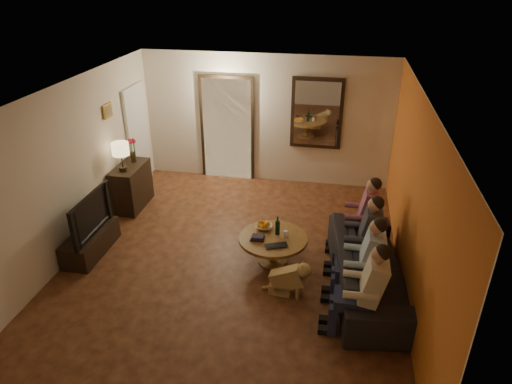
% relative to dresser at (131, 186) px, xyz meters
% --- Properties ---
extents(floor, '(5.00, 6.00, 0.01)m').
position_rel_dresser_xyz_m(floor, '(2.25, -1.36, -0.41)').
color(floor, '#3A1C0F').
rests_on(floor, ground).
extents(ceiling, '(5.00, 6.00, 0.01)m').
position_rel_dresser_xyz_m(ceiling, '(2.25, -1.36, 2.19)').
color(ceiling, white).
rests_on(ceiling, back_wall).
extents(back_wall, '(5.00, 0.02, 2.60)m').
position_rel_dresser_xyz_m(back_wall, '(2.25, 1.64, 0.89)').
color(back_wall, beige).
rests_on(back_wall, floor).
extents(front_wall, '(5.00, 0.02, 2.60)m').
position_rel_dresser_xyz_m(front_wall, '(2.25, -4.36, 0.89)').
color(front_wall, beige).
rests_on(front_wall, floor).
extents(left_wall, '(0.02, 6.00, 2.60)m').
position_rel_dresser_xyz_m(left_wall, '(-0.25, -1.36, 0.89)').
color(left_wall, beige).
rests_on(left_wall, floor).
extents(right_wall, '(0.02, 6.00, 2.60)m').
position_rel_dresser_xyz_m(right_wall, '(4.75, -1.36, 0.89)').
color(right_wall, beige).
rests_on(right_wall, floor).
extents(orange_accent, '(0.01, 6.00, 2.60)m').
position_rel_dresser_xyz_m(orange_accent, '(4.74, -1.36, 0.89)').
color(orange_accent, '#E05D26').
rests_on(orange_accent, right_wall).
extents(kitchen_doorway, '(1.00, 0.06, 2.10)m').
position_rel_dresser_xyz_m(kitchen_doorway, '(1.45, 1.62, 0.64)').
color(kitchen_doorway, '#FFE0A5').
rests_on(kitchen_doorway, floor).
extents(door_trim, '(1.12, 0.04, 2.22)m').
position_rel_dresser_xyz_m(door_trim, '(1.45, 1.61, 0.64)').
color(door_trim, black).
rests_on(door_trim, floor).
extents(fridge_glimpse, '(0.45, 0.03, 1.70)m').
position_rel_dresser_xyz_m(fridge_glimpse, '(1.70, 1.62, 0.49)').
color(fridge_glimpse, silver).
rests_on(fridge_glimpse, floor).
extents(mirror_frame, '(1.00, 0.05, 1.40)m').
position_rel_dresser_xyz_m(mirror_frame, '(3.25, 1.60, 1.09)').
color(mirror_frame, black).
rests_on(mirror_frame, back_wall).
extents(mirror_glass, '(0.86, 0.02, 1.26)m').
position_rel_dresser_xyz_m(mirror_glass, '(3.25, 1.57, 1.09)').
color(mirror_glass, white).
rests_on(mirror_glass, back_wall).
extents(white_door, '(0.06, 0.85, 2.04)m').
position_rel_dresser_xyz_m(white_door, '(-0.21, 0.94, 0.61)').
color(white_door, white).
rests_on(white_door, floor).
extents(framed_art, '(0.03, 0.28, 0.24)m').
position_rel_dresser_xyz_m(framed_art, '(-0.22, -0.06, 1.44)').
color(framed_art, '#B28C33').
rests_on(framed_art, left_wall).
extents(art_canvas, '(0.01, 0.22, 0.18)m').
position_rel_dresser_xyz_m(art_canvas, '(-0.21, -0.06, 1.44)').
color(art_canvas, brown).
rests_on(art_canvas, left_wall).
extents(dresser, '(0.45, 0.91, 0.81)m').
position_rel_dresser_xyz_m(dresser, '(0.00, 0.00, 0.00)').
color(dresser, black).
rests_on(dresser, floor).
extents(table_lamp, '(0.30, 0.30, 0.54)m').
position_rel_dresser_xyz_m(table_lamp, '(0.00, -0.22, 0.68)').
color(table_lamp, beige).
rests_on(table_lamp, dresser).
extents(flower_vase, '(0.14, 0.14, 0.44)m').
position_rel_dresser_xyz_m(flower_vase, '(0.00, 0.22, 0.63)').
color(flower_vase, '#B4132D').
rests_on(flower_vase, dresser).
extents(tv_stand, '(0.45, 1.11, 0.37)m').
position_rel_dresser_xyz_m(tv_stand, '(0.00, -1.58, -0.22)').
color(tv_stand, black).
rests_on(tv_stand, floor).
extents(tv, '(1.13, 0.15, 0.65)m').
position_rel_dresser_xyz_m(tv, '(0.00, -1.58, 0.29)').
color(tv, black).
rests_on(tv, tv_stand).
extents(sofa, '(2.50, 1.22, 0.70)m').
position_rel_dresser_xyz_m(sofa, '(4.26, -1.69, -0.06)').
color(sofa, black).
rests_on(sofa, floor).
extents(person_a, '(0.60, 0.40, 1.20)m').
position_rel_dresser_xyz_m(person_a, '(4.16, -2.59, 0.19)').
color(person_a, tan).
rests_on(person_a, sofa).
extents(person_b, '(0.60, 0.40, 1.20)m').
position_rel_dresser_xyz_m(person_b, '(4.16, -1.99, 0.19)').
color(person_b, tan).
rests_on(person_b, sofa).
extents(person_c, '(0.60, 0.40, 1.20)m').
position_rel_dresser_xyz_m(person_c, '(4.16, -1.39, 0.19)').
color(person_c, tan).
rests_on(person_c, sofa).
extents(person_d, '(0.60, 0.40, 1.20)m').
position_rel_dresser_xyz_m(person_d, '(4.16, -0.79, 0.19)').
color(person_d, tan).
rests_on(person_d, sofa).
extents(dog, '(0.58, 0.28, 0.56)m').
position_rel_dresser_xyz_m(dog, '(3.17, -2.02, -0.13)').
color(dog, tan).
rests_on(dog, floor).
extents(coffee_table, '(1.20, 1.20, 0.45)m').
position_rel_dresser_xyz_m(coffee_table, '(2.86, -1.32, -0.18)').
color(coffee_table, brown).
rests_on(coffee_table, floor).
extents(bowl, '(0.26, 0.26, 0.06)m').
position_rel_dresser_xyz_m(bowl, '(2.68, -1.10, 0.08)').
color(bowl, white).
rests_on(bowl, coffee_table).
extents(oranges, '(0.20, 0.20, 0.08)m').
position_rel_dresser_xyz_m(oranges, '(2.68, -1.10, 0.14)').
color(oranges, orange).
rests_on(oranges, bowl).
extents(wine_bottle, '(0.07, 0.07, 0.31)m').
position_rel_dresser_xyz_m(wine_bottle, '(2.91, -1.22, 0.20)').
color(wine_bottle, black).
rests_on(wine_bottle, coffee_table).
extents(wine_glass, '(0.06, 0.06, 0.10)m').
position_rel_dresser_xyz_m(wine_glass, '(3.04, -1.27, 0.09)').
color(wine_glass, silver).
rests_on(wine_glass, coffee_table).
extents(book_stack, '(0.20, 0.15, 0.07)m').
position_rel_dresser_xyz_m(book_stack, '(2.64, -1.42, 0.08)').
color(book_stack, black).
rests_on(book_stack, coffee_table).
extents(laptop, '(0.38, 0.32, 0.03)m').
position_rel_dresser_xyz_m(laptop, '(2.96, -1.60, 0.06)').
color(laptop, black).
rests_on(laptop, coffee_table).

